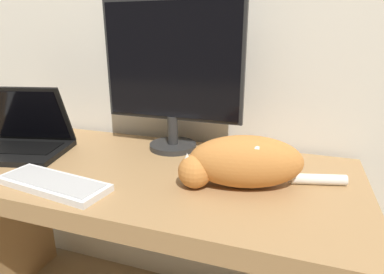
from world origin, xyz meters
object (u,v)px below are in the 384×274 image
Objects in this scene: laptop at (22,140)px; external_keyboard at (53,183)px; monitor at (172,71)px; cat at (242,161)px.

external_keyboard is (0.32, -0.20, -0.04)m from laptop.
monitor is at bearing 9.69° from laptop.
monitor reaches higher than cat.
cat reaches higher than external_keyboard.
cat is at bearing -14.60° from laptop.
monitor is at bearing 128.05° from cat.
external_keyboard is 0.56m from cat.
laptop is 0.84m from cat.
monitor is 0.56m from external_keyboard.
monitor is 1.45× the size of laptop.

